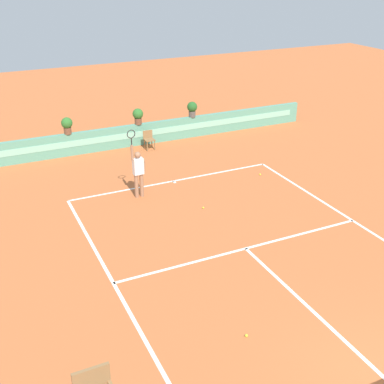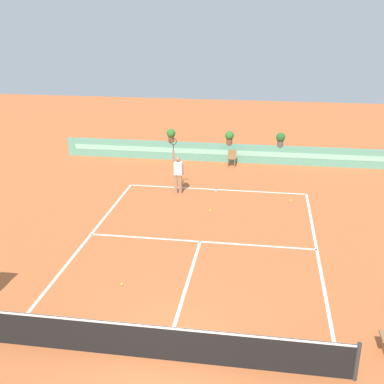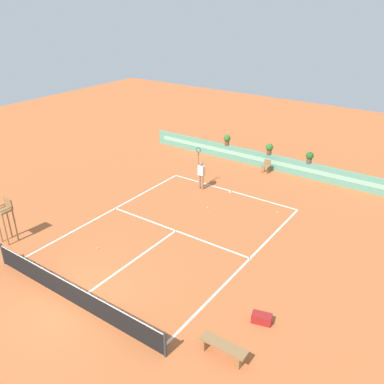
# 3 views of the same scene
# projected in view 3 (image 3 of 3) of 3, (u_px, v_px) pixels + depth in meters

# --- Properties ---
(ground_plane) EXTENTS (60.00, 60.00, 0.00)m
(ground_plane) POSITION_uv_depth(u_px,v_px,m) (171.00, 234.00, 19.86)
(ground_plane) COLOR #BC6033
(court_lines) EXTENTS (8.32, 11.94, 0.01)m
(court_lines) POSITION_uv_depth(u_px,v_px,m) (179.00, 228.00, 20.39)
(court_lines) COLOR white
(court_lines) RESTS_ON ground
(net) EXTENTS (8.92, 0.10, 1.00)m
(net) POSITION_uv_depth(u_px,v_px,m) (72.00, 292.00, 15.21)
(net) COLOR #333333
(net) RESTS_ON ground
(back_wall_barrier) EXTENTS (18.00, 0.21, 1.00)m
(back_wall_barrier) POSITION_uv_depth(u_px,v_px,m) (265.00, 161.00, 27.32)
(back_wall_barrier) COLOR #599E84
(back_wall_barrier) RESTS_ON ground
(umpire_chair) EXTENTS (0.60, 0.60, 2.14)m
(umpire_chair) POSITION_uv_depth(u_px,v_px,m) (6.00, 215.00, 18.79)
(umpire_chair) COLOR olive
(umpire_chair) RESTS_ON ground
(ball_kid_chair) EXTENTS (0.44, 0.44, 0.85)m
(ball_kid_chair) POSITION_uv_depth(u_px,v_px,m) (266.00, 166.00, 26.57)
(ball_kid_chair) COLOR olive
(ball_kid_chair) RESTS_ON ground
(bench_courtside) EXTENTS (1.60, 0.44, 0.51)m
(bench_courtside) POSITION_uv_depth(u_px,v_px,m) (223.00, 348.00, 13.00)
(bench_courtside) COLOR olive
(bench_courtside) RESTS_ON ground
(gear_bag) EXTENTS (0.77, 0.53, 0.36)m
(gear_bag) POSITION_uv_depth(u_px,v_px,m) (262.00, 318.00, 14.45)
(gear_bag) COLOR maroon
(gear_bag) RESTS_ON ground
(tennis_player) EXTENTS (0.62, 0.24, 2.58)m
(tennis_player) POSITION_uv_depth(u_px,v_px,m) (201.00, 173.00, 24.06)
(tennis_player) COLOR #9E7051
(tennis_player) RESTS_ON ground
(tennis_ball_near_baseline) EXTENTS (0.07, 0.07, 0.07)m
(tennis_ball_near_baseline) POSITION_uv_depth(u_px,v_px,m) (208.00, 208.00, 22.27)
(tennis_ball_near_baseline) COLOR #CCE033
(tennis_ball_near_baseline) RESTS_ON ground
(tennis_ball_mid_court) EXTENTS (0.07, 0.07, 0.07)m
(tennis_ball_mid_court) POSITION_uv_depth(u_px,v_px,m) (278.00, 213.00, 21.76)
(tennis_ball_mid_court) COLOR #CCE033
(tennis_ball_mid_court) RESTS_ON ground
(tennis_ball_by_sideline) EXTENTS (0.07, 0.07, 0.07)m
(tennis_ball_by_sideline) POSITION_uv_depth(u_px,v_px,m) (98.00, 248.00, 18.71)
(tennis_ball_by_sideline) COLOR #CCE033
(tennis_ball_by_sideline) RESTS_ON ground
(potted_plant_right) EXTENTS (0.48, 0.48, 0.72)m
(potted_plant_right) POSITION_uv_depth(u_px,v_px,m) (310.00, 157.00, 25.41)
(potted_plant_right) COLOR #514C47
(potted_plant_right) RESTS_ON back_wall_barrier
(potted_plant_centre) EXTENTS (0.48, 0.48, 0.72)m
(potted_plant_centre) POSITION_uv_depth(u_px,v_px,m) (269.00, 148.00, 26.82)
(potted_plant_centre) COLOR brown
(potted_plant_centre) RESTS_ON back_wall_barrier
(potted_plant_left) EXTENTS (0.48, 0.48, 0.72)m
(potted_plant_left) POSITION_uv_depth(u_px,v_px,m) (227.00, 139.00, 28.47)
(potted_plant_left) COLOR brown
(potted_plant_left) RESTS_ON back_wall_barrier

